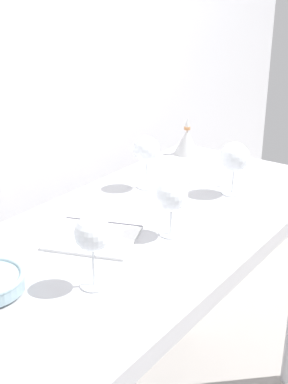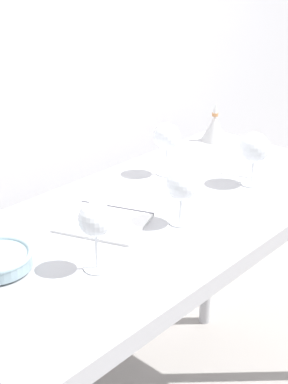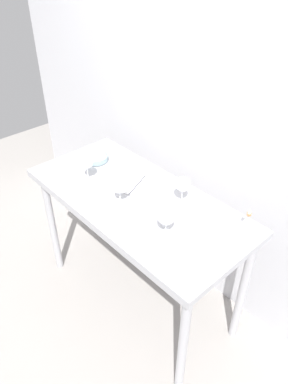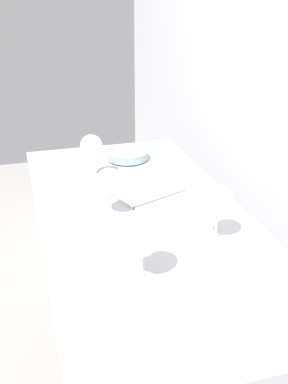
# 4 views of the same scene
# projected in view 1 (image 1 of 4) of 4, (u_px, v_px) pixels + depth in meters

# --- Properties ---
(back_wall) EXTENTS (3.80, 0.04, 2.60)m
(back_wall) POSITION_uv_depth(u_px,v_px,m) (15.00, 62.00, 1.59)
(back_wall) COLOR silver
(back_wall) RESTS_ON ground_plane
(steel_counter) EXTENTS (1.40, 0.65, 0.90)m
(steel_counter) POSITION_uv_depth(u_px,v_px,m) (146.00, 255.00, 1.51)
(steel_counter) COLOR #AEAEB3
(steel_counter) RESTS_ON ground_plane
(wine_glass_near_left) EXTENTS (0.08, 0.08, 0.17)m
(wine_glass_near_left) POSITION_uv_depth(u_px,v_px,m) (92.00, 236.00, 1.12)
(wine_glass_near_left) COLOR white
(wine_glass_near_left) RESTS_ON steel_counter
(wine_glass_near_right) EXTENTS (0.09, 0.09, 0.17)m
(wine_glass_near_right) POSITION_uv_depth(u_px,v_px,m) (234.00, 158.00, 1.62)
(wine_glass_near_right) COLOR white
(wine_glass_near_right) RESTS_ON steel_counter
(wine_glass_near_center) EXTENTS (0.09, 0.09, 0.16)m
(wine_glass_near_center) POSITION_uv_depth(u_px,v_px,m) (171.00, 196.00, 1.36)
(wine_glass_near_center) COLOR white
(wine_glass_near_center) RESTS_ON steel_counter
(wine_glass_far_right) EXTENTS (0.09, 0.09, 0.17)m
(wine_glass_far_right) POSITION_uv_depth(u_px,v_px,m) (146.00, 151.00, 1.66)
(wine_glass_far_right) COLOR white
(wine_glass_far_right) RESTS_ON steel_counter
(open_notebook) EXTENTS (0.43, 0.35, 0.01)m
(open_notebook) POSITION_uv_depth(u_px,v_px,m) (104.00, 223.00, 1.45)
(open_notebook) COLOR white
(open_notebook) RESTS_ON steel_counter
(tasting_sheet_upper) EXTENTS (0.23, 0.29, 0.00)m
(tasting_sheet_upper) POSITION_uv_depth(u_px,v_px,m) (200.00, 176.00, 1.81)
(tasting_sheet_upper) COLOR white
(tasting_sheet_upper) RESTS_ON steel_counter
(decanter_funnel) EXTENTS (0.10, 0.10, 0.14)m
(decanter_funnel) POSITION_uv_depth(u_px,v_px,m) (187.00, 141.00, 2.02)
(decanter_funnel) COLOR silver
(decanter_funnel) RESTS_ON steel_counter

